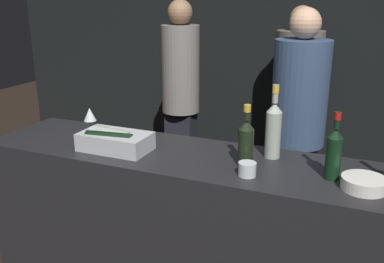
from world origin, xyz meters
The scene contains 12 objects.
wall_back_chalkboard centered at (0.00, 2.67, 1.40)m, with size 6.40×0.06×2.80m.
bar_counter centered at (0.00, 0.28, 0.52)m, with size 2.28×0.56×1.03m.
ice_bin_with_bottles centered at (-0.40, 0.20, 1.08)m, with size 0.37×0.21×0.11m.
bowl_white centered at (0.84, 0.20, 1.06)m, with size 0.19×0.19×0.05m.
wine_glass centered at (-0.66, 0.34, 1.16)m, with size 0.07×0.07×0.17m.
candle_votive centered at (0.34, 0.14, 1.06)m, with size 0.08×0.08×0.06m.
rose_wine_bottle centered at (0.39, 0.42, 1.19)m, with size 0.08×0.08×0.37m.
champagne_bottle centered at (0.30, 0.26, 1.16)m, with size 0.07×0.07×0.30m.
red_wine_bottle_burgundy centered at (0.70, 0.26, 1.16)m, with size 0.07×0.07×0.31m.
person_in_hoodie centered at (0.21, 2.23, 0.96)m, with size 0.42×0.42×1.73m.
person_blond_tee centered at (0.37, 1.35, 0.97)m, with size 0.38×0.38×1.74m.
person_grey_polo centered at (-0.72, 1.75, 1.01)m, with size 0.33×0.33×1.78m.
Camera 1 is at (0.82, -1.61, 1.82)m, focal length 40.00 mm.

